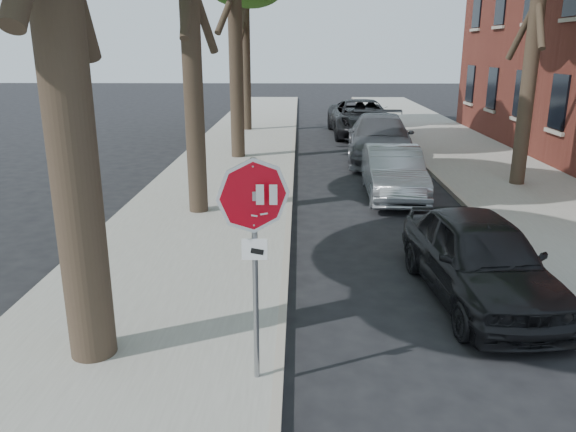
{
  "coord_description": "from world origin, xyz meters",
  "views": [
    {
      "loc": [
        -0.22,
        -5.76,
        3.81
      ],
      "look_at": [
        -0.34,
        0.13,
        2.05
      ],
      "focal_mm": 35.0,
      "sensor_mm": 36.0,
      "label": 1
    }
  ],
  "objects_px": {
    "car_d": "(361,118)",
    "stop_sign": "(254,229)",
    "car_a": "(480,258)",
    "car_c": "(380,138)",
    "car_b": "(393,172)"
  },
  "relations": [
    {
      "from": "stop_sign",
      "to": "car_b",
      "type": "bearing_deg",
      "value": 71.47
    },
    {
      "from": "stop_sign",
      "to": "car_c",
      "type": "distance_m",
      "value": 14.35
    },
    {
      "from": "car_b",
      "to": "car_d",
      "type": "xyz_separation_m",
      "value": [
        0.28,
        10.95,
        0.14
      ]
    },
    {
      "from": "stop_sign",
      "to": "car_a",
      "type": "xyz_separation_m",
      "value": [
        3.3,
        2.5,
        -1.26
      ]
    },
    {
      "from": "car_b",
      "to": "car_a",
      "type": "bearing_deg",
      "value": -85.22
    },
    {
      "from": "car_b",
      "to": "car_d",
      "type": "bearing_deg",
      "value": 90.39
    },
    {
      "from": "stop_sign",
      "to": "car_c",
      "type": "bearing_deg",
      "value": 76.66
    },
    {
      "from": "car_b",
      "to": "car_c",
      "type": "xyz_separation_m",
      "value": [
        0.32,
        5.04,
        0.13
      ]
    },
    {
      "from": "car_c",
      "to": "car_d",
      "type": "height_order",
      "value": "car_d"
    },
    {
      "from": "car_d",
      "to": "stop_sign",
      "type": "bearing_deg",
      "value": -101.2
    },
    {
      "from": "car_a",
      "to": "car_c",
      "type": "height_order",
      "value": "car_c"
    },
    {
      "from": "car_d",
      "to": "car_c",
      "type": "bearing_deg",
      "value": -91.48
    },
    {
      "from": "car_a",
      "to": "car_b",
      "type": "distance_m",
      "value": 6.39
    },
    {
      "from": "stop_sign",
      "to": "car_b",
      "type": "xyz_separation_m",
      "value": [
        2.98,
        8.88,
        -1.29
      ]
    },
    {
      "from": "car_c",
      "to": "car_d",
      "type": "bearing_deg",
      "value": 95.58
    }
  ]
}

